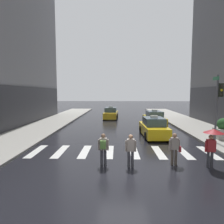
{
  "coord_description": "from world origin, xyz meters",
  "views": [
    {
      "loc": [
        -0.28,
        -9.13,
        3.69
      ],
      "look_at": [
        -0.74,
        8.0,
        2.03
      ],
      "focal_mm": 31.8,
      "sensor_mm": 36.0,
      "label": 1
    }
  ],
  "objects_px": {
    "pedestrian_with_handbag": "(175,147)",
    "planter_near_corner": "(223,130)",
    "taxi_third": "(111,114)",
    "pedestrian_plain_coat": "(131,149)",
    "taxi_second": "(154,119)",
    "traffic_light_pole": "(218,99)",
    "pedestrian_with_backpack": "(103,147)",
    "pedestrian_with_umbrella": "(213,138)",
    "taxi_lead": "(153,128)"
  },
  "relations": [
    {
      "from": "pedestrian_with_handbag",
      "to": "planter_near_corner",
      "type": "height_order",
      "value": "planter_near_corner"
    },
    {
      "from": "taxi_third",
      "to": "pedestrian_plain_coat",
      "type": "distance_m",
      "value": 18.66
    },
    {
      "from": "planter_near_corner",
      "to": "taxi_second",
      "type": "bearing_deg",
      "value": 118.39
    },
    {
      "from": "traffic_light_pole",
      "to": "pedestrian_with_backpack",
      "type": "xyz_separation_m",
      "value": [
        -7.81,
        -4.42,
        -2.29
      ]
    },
    {
      "from": "pedestrian_with_handbag",
      "to": "pedestrian_with_backpack",
      "type": "bearing_deg",
      "value": -176.87
    },
    {
      "from": "taxi_third",
      "to": "pedestrian_with_umbrella",
      "type": "bearing_deg",
      "value": -73.31
    },
    {
      "from": "taxi_second",
      "to": "pedestrian_plain_coat",
      "type": "xyz_separation_m",
      "value": [
        -3.54,
        -12.91,
        0.21
      ]
    },
    {
      "from": "traffic_light_pole",
      "to": "pedestrian_with_umbrella",
      "type": "bearing_deg",
      "value": -118.51
    },
    {
      "from": "pedestrian_with_backpack",
      "to": "pedestrian_with_handbag",
      "type": "relative_size",
      "value": 1.0
    },
    {
      "from": "planter_near_corner",
      "to": "pedestrian_with_handbag",
      "type": "bearing_deg",
      "value": -134.42
    },
    {
      "from": "traffic_light_pole",
      "to": "pedestrian_with_umbrella",
      "type": "relative_size",
      "value": 2.47
    },
    {
      "from": "traffic_light_pole",
      "to": "pedestrian_with_umbrella",
      "type": "height_order",
      "value": "traffic_light_pole"
    },
    {
      "from": "pedestrian_with_umbrella",
      "to": "planter_near_corner",
      "type": "relative_size",
      "value": 1.21
    },
    {
      "from": "pedestrian_with_backpack",
      "to": "taxi_lead",
      "type": "bearing_deg",
      "value": 61.37
    },
    {
      "from": "taxi_lead",
      "to": "traffic_light_pole",
      "type": "bearing_deg",
      "value": -31.57
    },
    {
      "from": "pedestrian_with_backpack",
      "to": "taxi_second",
      "type": "bearing_deg",
      "value": 68.98
    },
    {
      "from": "taxi_lead",
      "to": "taxi_second",
      "type": "xyz_separation_m",
      "value": [
        1.14,
        5.87,
        0.0
      ]
    },
    {
      "from": "taxi_third",
      "to": "planter_near_corner",
      "type": "height_order",
      "value": "taxi_third"
    },
    {
      "from": "pedestrian_plain_coat",
      "to": "planter_near_corner",
      "type": "relative_size",
      "value": 1.03
    },
    {
      "from": "pedestrian_plain_coat",
      "to": "planter_near_corner",
      "type": "distance_m",
      "value": 9.37
    },
    {
      "from": "pedestrian_plain_coat",
      "to": "pedestrian_with_umbrella",
      "type": "bearing_deg",
      "value": 0.42
    },
    {
      "from": "pedestrian_with_backpack",
      "to": "planter_near_corner",
      "type": "xyz_separation_m",
      "value": [
        8.83,
        5.52,
        -0.1
      ]
    },
    {
      "from": "pedestrian_with_umbrella",
      "to": "pedestrian_with_backpack",
      "type": "distance_m",
      "value": 5.38
    },
    {
      "from": "pedestrian_with_umbrella",
      "to": "pedestrian_with_handbag",
      "type": "distance_m",
      "value": 1.85
    },
    {
      "from": "pedestrian_with_backpack",
      "to": "pedestrian_with_handbag",
      "type": "bearing_deg",
      "value": 3.13
    },
    {
      "from": "traffic_light_pole",
      "to": "taxi_lead",
      "type": "height_order",
      "value": "traffic_light_pole"
    },
    {
      "from": "taxi_lead",
      "to": "planter_near_corner",
      "type": "bearing_deg",
      "value": -15.32
    },
    {
      "from": "taxi_second",
      "to": "taxi_third",
      "type": "distance_m",
      "value": 7.64
    },
    {
      "from": "taxi_lead",
      "to": "taxi_third",
      "type": "relative_size",
      "value": 1.0
    },
    {
      "from": "taxi_second",
      "to": "pedestrian_plain_coat",
      "type": "distance_m",
      "value": 13.39
    },
    {
      "from": "traffic_light_pole",
      "to": "pedestrian_with_umbrella",
      "type": "distance_m",
      "value": 5.44
    },
    {
      "from": "pedestrian_with_handbag",
      "to": "pedestrian_plain_coat",
      "type": "height_order",
      "value": "same"
    },
    {
      "from": "taxi_second",
      "to": "pedestrian_with_umbrella",
      "type": "height_order",
      "value": "pedestrian_with_umbrella"
    },
    {
      "from": "pedestrian_with_handbag",
      "to": "pedestrian_plain_coat",
      "type": "xyz_separation_m",
      "value": [
        -2.25,
        -0.34,
        0.01
      ]
    },
    {
      "from": "taxi_second",
      "to": "planter_near_corner",
      "type": "bearing_deg",
      "value": -61.61
    },
    {
      "from": "pedestrian_with_backpack",
      "to": "pedestrian_plain_coat",
      "type": "relative_size",
      "value": 1.0
    },
    {
      "from": "pedestrian_with_umbrella",
      "to": "planter_near_corner",
      "type": "distance_m",
      "value": 6.65
    },
    {
      "from": "traffic_light_pole",
      "to": "pedestrian_with_handbag",
      "type": "relative_size",
      "value": 2.91
    },
    {
      "from": "taxi_second",
      "to": "pedestrian_plain_coat",
      "type": "bearing_deg",
      "value": -105.34
    },
    {
      "from": "traffic_light_pole",
      "to": "pedestrian_with_handbag",
      "type": "height_order",
      "value": "traffic_light_pole"
    },
    {
      "from": "traffic_light_pole",
      "to": "pedestrian_with_handbag",
      "type": "xyz_separation_m",
      "value": [
        -4.19,
        -4.22,
        -2.32
      ]
    },
    {
      "from": "pedestrian_with_umbrella",
      "to": "planter_near_corner",
      "type": "height_order",
      "value": "pedestrian_with_umbrella"
    },
    {
      "from": "taxi_lead",
      "to": "taxi_second",
      "type": "relative_size",
      "value": 0.99
    },
    {
      "from": "pedestrian_with_handbag",
      "to": "planter_near_corner",
      "type": "distance_m",
      "value": 7.45
    },
    {
      "from": "pedestrian_with_backpack",
      "to": "pedestrian_with_handbag",
      "type": "distance_m",
      "value": 3.62
    },
    {
      "from": "taxi_second",
      "to": "taxi_lead",
      "type": "bearing_deg",
      "value": -100.99
    },
    {
      "from": "pedestrian_with_umbrella",
      "to": "pedestrian_plain_coat",
      "type": "relative_size",
      "value": 1.18
    },
    {
      "from": "taxi_lead",
      "to": "planter_near_corner",
      "type": "relative_size",
      "value": 2.87
    },
    {
      "from": "taxi_second",
      "to": "pedestrian_with_handbag",
      "type": "bearing_deg",
      "value": -95.86
    },
    {
      "from": "taxi_second",
      "to": "pedestrian_with_handbag",
      "type": "relative_size",
      "value": 2.81
    }
  ]
}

